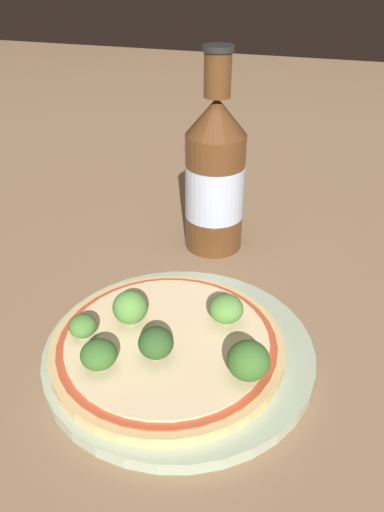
{
  "coord_description": "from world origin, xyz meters",
  "views": [
    {
      "loc": [
        0.12,
        -0.32,
        0.32
      ],
      "look_at": [
        -0.0,
        0.09,
        0.06
      ],
      "focal_mm": 35.0,
      "sensor_mm": 36.0,
      "label": 1
    }
  ],
  "objects": [
    {
      "name": "broccoli_floret_1",
      "position": [
        0.04,
        0.04,
        0.04
      ],
      "size": [
        0.03,
        0.03,
        0.03
      ],
      "color": "#6B8E51",
      "rests_on": "pizza"
    },
    {
      "name": "broccoli_floret_2",
      "position": [
        -0.04,
        -0.05,
        0.04
      ],
      "size": [
        0.03,
        0.03,
        0.03
      ],
      "color": "#6B8E51",
      "rests_on": "pizza"
    },
    {
      "name": "beer_bottle",
      "position": [
        -0.02,
        0.21,
        0.09
      ],
      "size": [
        0.07,
        0.07,
        0.24
      ],
      "color": "#563319",
      "rests_on": "ground_plane"
    },
    {
      "name": "broccoli_floret_0",
      "position": [
        -0.04,
        0.01,
        0.04
      ],
      "size": [
        0.03,
        0.03,
        0.03
      ],
      "color": "#6B8E51",
      "rests_on": "pizza"
    },
    {
      "name": "pizza",
      "position": [
        0.0,
        -0.0,
        0.02
      ],
      "size": [
        0.21,
        0.21,
        0.01
      ],
      "color": "tan",
      "rests_on": "plate"
    },
    {
      "name": "broccoli_floret_3",
      "position": [
        0.08,
        -0.02,
        0.04
      ],
      "size": [
        0.03,
        0.03,
        0.03
      ],
      "color": "#6B8E51",
      "rests_on": "pizza"
    },
    {
      "name": "plate",
      "position": [
        0.01,
        0.01,
        0.01
      ],
      "size": [
        0.25,
        0.25,
        0.01
      ],
      "color": "#A3B293",
      "rests_on": "ground_plane"
    },
    {
      "name": "ground_plane",
      "position": [
        0.0,
        0.0,
        0.0
      ],
      "size": [
        3.0,
        3.0,
        0.0
      ],
      "primitive_type": "plane",
      "color": "#846647"
    },
    {
      "name": "broccoli_floret_4",
      "position": [
        -0.07,
        -0.02,
        0.04
      ],
      "size": [
        0.02,
        0.02,
        0.02
      ],
      "color": "#6B8E51",
      "rests_on": "pizza"
    },
    {
      "name": "broccoli_floret_5",
      "position": [
        0.0,
        -0.03,
        0.04
      ],
      "size": [
        0.03,
        0.03,
        0.03
      ],
      "color": "#6B8E51",
      "rests_on": "pizza"
    }
  ]
}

